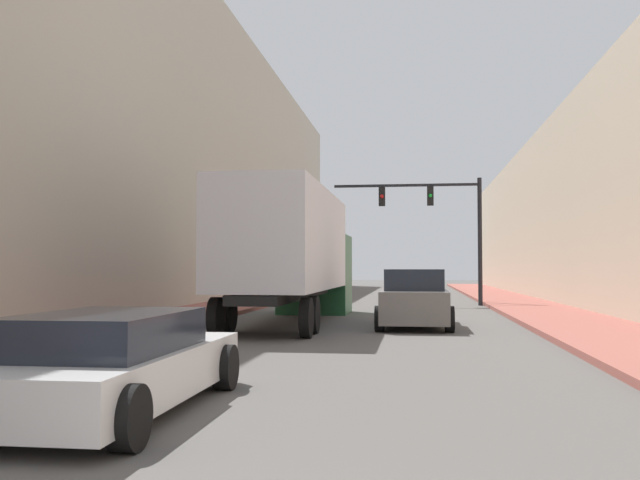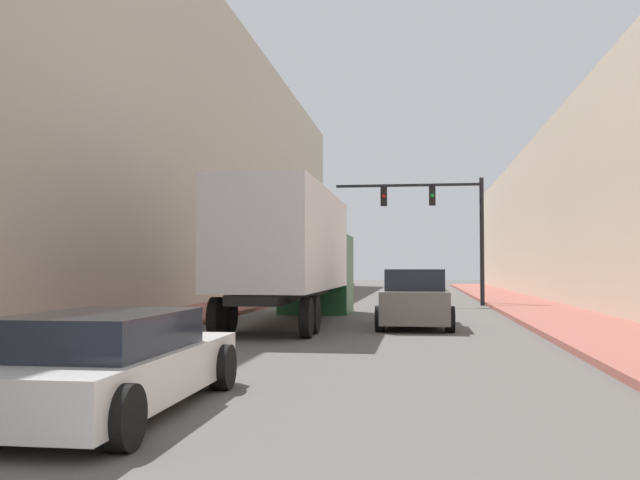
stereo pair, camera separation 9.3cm
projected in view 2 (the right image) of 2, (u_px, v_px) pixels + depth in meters
sidewalk_right at (527, 306)px, 31.02m from camera, size 3.25×80.00×0.15m
sidewalk_left at (241, 304)px, 32.79m from camera, size 3.25×80.00×0.15m
building_right at (637, 204)px, 30.56m from camera, size 6.00×80.00×8.93m
building_left at (147, 142)px, 33.73m from camera, size 6.00×80.00×15.41m
semi_truck at (295, 252)px, 22.53m from camera, size 2.58×12.22×4.00m
sedan_car at (109, 363)px, 8.51m from camera, size 2.08×4.74×1.20m
suv_car at (415, 299)px, 20.88m from camera, size 2.12×4.73×1.69m
traffic_signal_gantry at (444, 216)px, 33.06m from camera, size 6.86×0.35×5.90m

